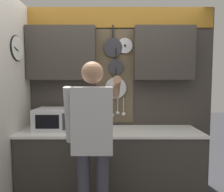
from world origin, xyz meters
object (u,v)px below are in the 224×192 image
object	(u,v)px
microwave	(57,119)
utensil_crock	(97,123)
person	(93,133)
knife_block	(85,121)

from	to	relation	value
microwave	utensil_crock	bearing A→B (deg)	0.15
microwave	utensil_crock	distance (m)	0.52
utensil_crock	person	world-z (taller)	person
knife_block	utensil_crock	size ratio (longest dim) A/B	0.81
knife_block	person	bearing A→B (deg)	-75.78
knife_block	utensil_crock	world-z (taller)	utensil_crock
person	knife_block	bearing A→B (deg)	104.22
microwave	knife_block	size ratio (longest dim) A/B	1.90
utensil_crock	person	xyz separation A→B (m)	(0.01, -0.66, 0.04)
microwave	utensil_crock	world-z (taller)	utensil_crock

